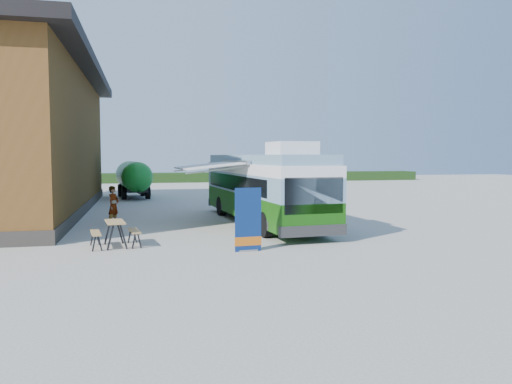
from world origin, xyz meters
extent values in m
plane|color=#BCB7AD|center=(0.00, 0.00, 0.00)|extent=(100.00, 100.00, 0.00)
cube|color=brown|center=(-10.50, 10.00, 3.50)|extent=(8.00, 20.00, 7.00)
cube|color=#332D28|center=(-10.50, 10.00, 0.25)|extent=(8.10, 20.10, 0.50)
cube|color=#264419|center=(8.00, 38.00, 0.50)|extent=(40.00, 3.00, 1.00)
cube|color=#216210|center=(1.26, 3.71, 0.82)|extent=(3.11, 11.07, 1.00)
cube|color=#7092AF|center=(1.26, 3.71, 1.73)|extent=(3.11, 11.07, 0.82)
cube|color=black|center=(0.10, 4.08, 1.73)|extent=(0.74, 9.08, 0.64)
cube|color=black|center=(2.35, 4.25, 1.73)|extent=(0.74, 9.08, 0.64)
cube|color=white|center=(1.26, 3.71, 2.34)|extent=(3.11, 11.07, 0.41)
cube|color=#7092AF|center=(1.26, 3.71, 2.73)|extent=(2.96, 10.88, 0.36)
cube|color=white|center=(1.53, 0.26, 3.14)|extent=(1.58, 1.75, 0.46)
cube|color=black|center=(1.68, -1.71, 1.59)|extent=(2.05, 0.22, 1.18)
cube|color=#2D2D2D|center=(1.67, -1.66, 0.46)|extent=(2.33, 0.38, 0.36)
cube|color=#2D2D2D|center=(0.84, 9.08, 0.46)|extent=(2.33, 0.38, 0.36)
cylinder|color=black|center=(0.52, 0.00, 0.46)|extent=(0.34, 0.93, 0.91)
cylinder|color=black|center=(2.56, 0.16, 0.46)|extent=(0.34, 0.93, 0.91)
cylinder|color=black|center=(0.00, 6.81, 0.46)|extent=(0.34, 0.93, 0.91)
cylinder|color=black|center=(2.03, 6.97, 0.46)|extent=(0.34, 0.93, 0.91)
cube|color=white|center=(-1.06, 3.43, 2.43)|extent=(2.56, 3.83, 0.29)
cube|color=#A5A8AD|center=(0.08, 3.52, 2.60)|extent=(0.46, 3.96, 0.15)
cylinder|color=#A5A8AD|center=(-0.94, 1.91, 2.33)|extent=(2.38, 0.23, 0.30)
cylinder|color=#A5A8AD|center=(-1.18, 4.96, 2.33)|extent=(2.38, 0.23, 0.30)
cube|color=navy|center=(-0.62, -2.32, 0.96)|extent=(0.82, 0.09, 1.92)
cube|color=#C85E12|center=(-0.62, -2.32, 0.31)|extent=(0.84, 0.10, 0.27)
cube|color=#A5A8AD|center=(-0.62, -2.32, 0.03)|extent=(0.59, 0.22, 0.06)
cylinder|color=#A5A8AD|center=(-0.62, -2.30, 0.96)|extent=(0.03, 0.03, 1.92)
cube|color=#A57C4E|center=(-4.56, -0.67, 0.80)|extent=(0.71, 1.34, 0.04)
cube|color=#A57C4E|center=(-5.14, -0.75, 0.48)|extent=(0.45, 1.31, 0.04)
cube|color=#A57C4E|center=(-3.98, -0.58, 0.48)|extent=(0.45, 1.31, 0.04)
cube|color=black|center=(-4.67, -1.22, 0.39)|extent=(0.06, 0.06, 0.79)
cube|color=black|center=(-4.29, -1.17, 0.39)|extent=(0.06, 0.06, 0.79)
cube|color=black|center=(-4.82, -0.17, 0.39)|extent=(0.06, 0.06, 0.79)
cube|color=black|center=(-4.44, -0.11, 0.39)|extent=(0.06, 0.06, 0.79)
imported|color=#999999|center=(-4.88, 4.64, 0.81)|extent=(0.64, 0.71, 1.62)
imported|color=#999999|center=(1.86, 5.72, 0.94)|extent=(0.80, 0.98, 1.88)
cylinder|color=#177F25|center=(-4.28, 18.24, 1.49)|extent=(2.54, 4.64, 1.99)
sphere|color=#177F25|center=(-3.99, 16.05, 1.49)|extent=(1.99, 1.99, 1.99)
sphere|color=#177F25|center=(-4.56, 20.43, 1.49)|extent=(1.99, 1.99, 1.99)
cube|color=black|center=(-4.28, 18.24, 0.61)|extent=(1.91, 4.77, 0.22)
cube|color=black|center=(-3.91, 15.40, 0.55)|extent=(0.30, 1.33, 0.11)
cylinder|color=black|center=(-4.87, 16.83, 0.44)|extent=(0.39, 0.91, 0.88)
cylinder|color=black|center=(-3.34, 17.03, 0.44)|extent=(0.39, 0.91, 0.88)
cylinder|color=black|center=(-5.21, 19.46, 0.44)|extent=(0.39, 0.91, 0.88)
cylinder|color=black|center=(-3.68, 19.66, 0.44)|extent=(0.39, 0.91, 0.88)
camera|label=1|loc=(-3.71, -16.85, 2.88)|focal=35.00mm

